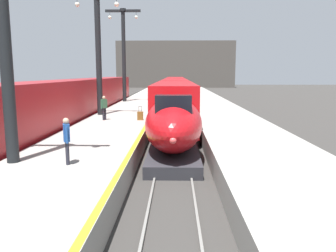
% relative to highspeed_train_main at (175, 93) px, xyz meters
% --- Properties ---
extents(platform_left, '(4.80, 110.00, 1.05)m').
position_rel_highspeed_train_main_xyz_m(platform_left, '(-4.05, -14.28, -1.43)').
color(platform_left, gray).
rests_on(platform_left, ground).
extents(platform_right, '(4.80, 110.00, 1.05)m').
position_rel_highspeed_train_main_xyz_m(platform_right, '(4.05, -14.28, -1.43)').
color(platform_right, gray).
rests_on(platform_right, ground).
extents(platform_left_safety_stripe, '(0.20, 107.80, 0.01)m').
position_rel_highspeed_train_main_xyz_m(platform_left_safety_stripe, '(-1.77, -14.28, -0.90)').
color(platform_left_safety_stripe, yellow).
rests_on(platform_left_safety_stripe, platform_left).
extents(rail_main_left, '(0.08, 110.00, 0.12)m').
position_rel_highspeed_train_main_xyz_m(rail_main_left, '(-0.75, -11.53, -1.90)').
color(rail_main_left, slate).
rests_on(rail_main_left, ground).
extents(rail_main_right, '(0.08, 110.00, 0.12)m').
position_rel_highspeed_train_main_xyz_m(rail_main_right, '(0.75, -11.53, -1.90)').
color(rail_main_right, slate).
rests_on(rail_main_right, ground).
extents(rail_secondary_left, '(0.08, 110.00, 0.12)m').
position_rel_highspeed_train_main_xyz_m(rail_secondary_left, '(-8.85, -11.53, -1.90)').
color(rail_secondary_left, slate).
rests_on(rail_secondary_left, ground).
extents(rail_secondary_right, '(0.08, 110.00, 0.12)m').
position_rel_highspeed_train_main_xyz_m(rail_secondary_right, '(-7.35, -11.53, -1.90)').
color(rail_secondary_right, slate).
rests_on(rail_secondary_right, ground).
extents(highspeed_train_main, '(2.92, 56.96, 3.60)m').
position_rel_highspeed_train_main_xyz_m(highspeed_train_main, '(0.00, 0.00, 0.00)').
color(highspeed_train_main, '#B20F14').
rests_on(highspeed_train_main, ground).
extents(regional_train_adjacent, '(2.85, 36.60, 3.80)m').
position_rel_highspeed_train_main_xyz_m(regional_train_adjacent, '(-8.10, -10.51, 0.17)').
color(regional_train_adjacent, maroon).
rests_on(regional_train_adjacent, ground).
extents(station_column_far, '(4.00, 0.68, 9.36)m').
position_rel_highspeed_train_main_xyz_m(station_column_far, '(-5.90, -14.28, 4.71)').
color(station_column_far, black).
rests_on(station_column_far, platform_left).
extents(station_column_distant, '(4.00, 0.68, 10.48)m').
position_rel_highspeed_train_main_xyz_m(station_column_distant, '(-5.90, -1.37, 5.31)').
color(station_column_distant, black).
rests_on(station_column_distant, platform_left).
extents(passenger_near_edge, '(0.41, 0.46, 1.69)m').
position_rel_highspeed_train_main_xyz_m(passenger_near_edge, '(-4.92, -17.38, 0.08)').
color(passenger_near_edge, '#23232D').
rests_on(passenger_near_edge, platform_left).
extents(passenger_mid_platform, '(0.34, 0.54, 1.69)m').
position_rel_highspeed_train_main_xyz_m(passenger_mid_platform, '(-3.79, -29.02, 0.08)').
color(passenger_mid_platform, '#23232D').
rests_on(passenger_mid_platform, platform_left).
extents(rolling_suitcase, '(0.40, 0.22, 0.98)m').
position_rel_highspeed_train_main_xyz_m(rolling_suitcase, '(-2.39, -17.36, -0.60)').
color(rolling_suitcase, brown).
rests_on(rolling_suitcase, platform_left).
extents(terminus_back_wall, '(36.00, 2.00, 14.00)m').
position_rel_highspeed_train_main_xyz_m(terminus_back_wall, '(0.00, 62.97, 5.04)').
color(terminus_back_wall, '#4C4742').
rests_on(terminus_back_wall, ground).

